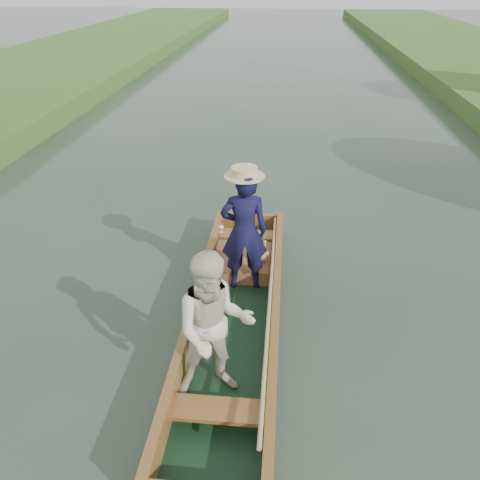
{
  "coord_description": "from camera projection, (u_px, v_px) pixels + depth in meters",
  "views": [
    {
      "loc": [
        0.51,
        -4.68,
        4.0
      ],
      "look_at": [
        0.0,
        0.6,
        0.95
      ],
      "focal_mm": 35.0,
      "sensor_mm": 36.0,
      "label": 1
    }
  ],
  "objects": [
    {
      "name": "trees_far",
      "position": [
        397.0,
        55.0,
        9.09
      ],
      "size": [
        22.19,
        11.94,
        4.68
      ],
      "color": "#47331E",
      "rests_on": "ground"
    },
    {
      "name": "punt",
      "position": [
        232.0,
        294.0,
        5.64
      ],
      "size": [
        1.13,
        5.0,
        1.86
      ],
      "color": "black",
      "rests_on": "ground"
    },
    {
      "name": "ground",
      "position": [
        236.0,
        326.0,
        6.08
      ],
      "size": [
        120.0,
        120.0,
        0.0
      ],
      "primitive_type": "plane",
      "color": "#283D30",
      "rests_on": "ground"
    }
  ]
}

